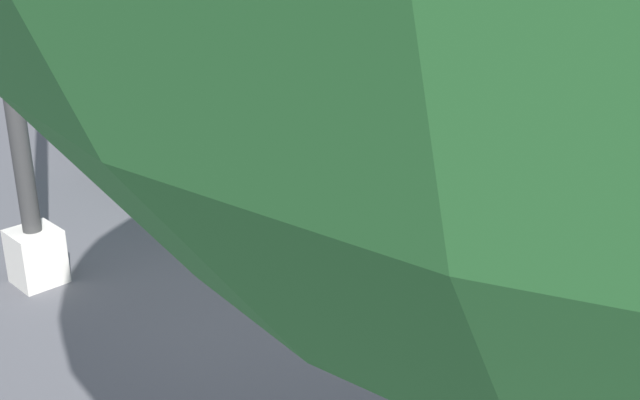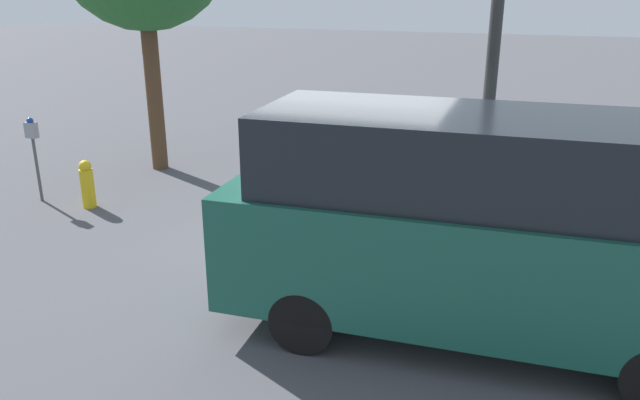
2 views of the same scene
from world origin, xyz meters
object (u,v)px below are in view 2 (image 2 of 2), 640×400
object	(u,v)px
parking_meter_near	(340,178)
parking_meter_far	(33,140)
lamp_post	(493,56)
parked_van	(477,224)
fire_hydrant	(87,184)

from	to	relation	value
parking_meter_near	parking_meter_far	size ratio (longest dim) A/B	0.96
lamp_post	parking_meter_far	bearing A→B (deg)	-170.46
parking_meter_far	parked_van	size ratio (longest dim) A/B	0.27
parking_meter_near	parking_meter_far	distance (m)	5.36
parking_meter_far	parked_van	xyz separation A→B (m)	(7.32, -1.94, 0.19)
lamp_post	fire_hydrant	world-z (taller)	lamp_post
parked_van	fire_hydrant	distance (m)	6.70
lamp_post	parked_van	world-z (taller)	lamp_post
parking_meter_near	parking_meter_far	world-z (taller)	parking_meter_far
lamp_post	fire_hydrant	bearing A→B (deg)	-169.10
fire_hydrant	parking_meter_far	bearing A→B (deg)	-179.30
lamp_post	parking_meter_near	bearing A→B (deg)	-141.72
parking_meter_far	lamp_post	world-z (taller)	lamp_post
parking_meter_near	parked_van	xyz separation A→B (m)	(1.97, -1.75, 0.24)
parking_meter_far	lamp_post	size ratio (longest dim) A/B	0.21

